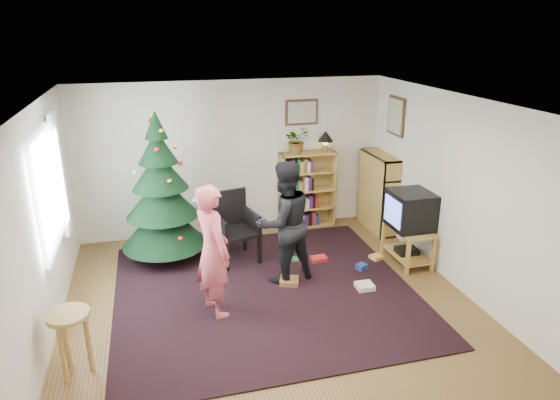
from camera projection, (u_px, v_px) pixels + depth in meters
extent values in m
plane|color=brown|center=(270.00, 304.00, 6.26)|extent=(5.00, 5.00, 0.00)
plane|color=white|center=(269.00, 103.00, 5.42)|extent=(5.00, 5.00, 0.00)
cube|color=silver|center=(233.00, 158.00, 8.12)|extent=(5.00, 0.02, 2.50)
cube|color=silver|center=(352.00, 331.00, 3.57)|extent=(5.00, 0.02, 2.50)
cube|color=silver|center=(39.00, 232.00, 5.24)|extent=(0.02, 5.00, 2.50)
cube|color=silver|center=(457.00, 193.00, 6.45)|extent=(0.02, 5.00, 2.50)
cube|color=black|center=(265.00, 291.00, 6.53)|extent=(3.80, 3.60, 0.02)
cube|color=silver|center=(48.00, 192.00, 5.71)|extent=(0.04, 1.20, 1.40)
cube|color=white|center=(60.00, 175.00, 6.36)|extent=(0.06, 0.35, 1.60)
cube|color=#4C3319|center=(302.00, 112.00, 8.14)|extent=(0.55, 0.03, 0.42)
cube|color=beige|center=(302.00, 112.00, 8.14)|extent=(0.47, 0.01, 0.34)
cube|color=#4C3319|center=(396.00, 116.00, 7.80)|extent=(0.03, 0.50, 0.60)
cube|color=beige|center=(396.00, 116.00, 7.80)|extent=(0.01, 0.42, 0.52)
cylinder|color=#3F2816|center=(166.00, 251.00, 7.42)|extent=(0.12, 0.12, 0.24)
cone|color=black|center=(164.00, 222.00, 7.26)|extent=(1.22, 1.22, 0.69)
cone|color=black|center=(161.00, 196.00, 7.12)|extent=(1.03, 1.03, 0.61)
cone|color=black|center=(159.00, 170.00, 7.00)|extent=(0.79, 0.79, 0.54)
cone|color=black|center=(157.00, 146.00, 6.88)|extent=(0.55, 0.55, 0.47)
cone|color=black|center=(155.00, 124.00, 6.78)|extent=(0.32, 0.32, 0.40)
cube|color=#AC863D|center=(307.00, 190.00, 8.47)|extent=(0.95, 0.30, 1.30)
cube|color=#AC863D|center=(308.00, 153.00, 8.26)|extent=(0.95, 0.30, 0.03)
cube|color=#AC863D|center=(378.00, 192.00, 8.36)|extent=(0.30, 0.95, 1.30)
cube|color=#AC863D|center=(380.00, 155.00, 8.15)|extent=(0.30, 0.95, 0.03)
cube|color=#AC863D|center=(409.00, 228.00, 7.19)|extent=(0.45, 0.82, 0.04)
cube|color=#AC863D|center=(408.00, 258.00, 6.89)|extent=(0.05, 0.05, 0.51)
cube|color=#AC863D|center=(433.00, 255.00, 6.99)|extent=(0.05, 0.05, 0.51)
cube|color=#AC863D|center=(383.00, 237.00, 7.58)|extent=(0.05, 0.05, 0.51)
cube|color=#AC863D|center=(407.00, 234.00, 7.68)|extent=(0.05, 0.05, 0.51)
cube|color=#AC863D|center=(406.00, 254.00, 7.33)|extent=(0.41, 0.78, 0.03)
cube|color=black|center=(407.00, 251.00, 7.31)|extent=(0.30, 0.25, 0.08)
cube|color=black|center=(411.00, 210.00, 7.10)|extent=(0.55, 0.61, 0.53)
cube|color=#526EE1|center=(393.00, 212.00, 7.03)|extent=(0.01, 0.47, 0.38)
cube|color=black|center=(236.00, 232.00, 7.23)|extent=(0.69, 0.69, 0.05)
cube|color=black|center=(232.00, 208.00, 7.36)|extent=(0.56, 0.19, 0.57)
cube|color=black|center=(222.00, 256.00, 7.01)|extent=(0.06, 0.06, 0.46)
cube|color=black|center=(257.00, 252.00, 7.13)|extent=(0.06, 0.06, 0.46)
cube|color=black|center=(217.00, 242.00, 7.47)|extent=(0.06, 0.06, 0.46)
cube|color=black|center=(250.00, 238.00, 7.59)|extent=(0.06, 0.06, 0.46)
cylinder|color=#AC863D|center=(68.00, 315.00, 4.81)|extent=(0.41, 0.41, 0.05)
cylinder|color=#AC863D|center=(88.00, 343.00, 4.96)|extent=(0.05, 0.05, 0.64)
cylinder|color=#AC863D|center=(66.00, 339.00, 5.03)|extent=(0.05, 0.05, 0.64)
cylinder|color=#AC863D|center=(63.00, 354.00, 4.79)|extent=(0.05, 0.05, 0.64)
imported|color=#CF535B|center=(213.00, 251.00, 5.81)|extent=(0.58, 0.70, 1.64)
imported|color=black|center=(284.00, 223.00, 6.57)|extent=(0.96, 0.84, 1.68)
imported|color=gray|center=(297.00, 140.00, 8.13)|extent=(0.50, 0.47, 0.44)
cylinder|color=#A57F33|center=(325.00, 148.00, 8.31)|extent=(0.11, 0.11, 0.11)
sphere|color=#FFD88C|center=(325.00, 141.00, 8.27)|extent=(0.11, 0.11, 0.11)
cone|color=black|center=(326.00, 136.00, 8.24)|extent=(0.26, 0.26, 0.17)
cube|color=#A51E19|center=(319.00, 259.00, 7.34)|extent=(0.20, 0.20, 0.08)
cube|color=navy|center=(361.00, 268.00, 7.09)|extent=(0.20, 0.20, 0.08)
cube|color=#1E592D|center=(294.00, 259.00, 7.36)|extent=(0.20, 0.20, 0.08)
cube|color=gold|center=(376.00, 257.00, 7.40)|extent=(0.20, 0.20, 0.08)
cube|color=brown|center=(289.00, 282.00, 6.71)|extent=(0.20, 0.20, 0.08)
cube|color=beige|center=(365.00, 287.00, 6.58)|extent=(0.20, 0.20, 0.08)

